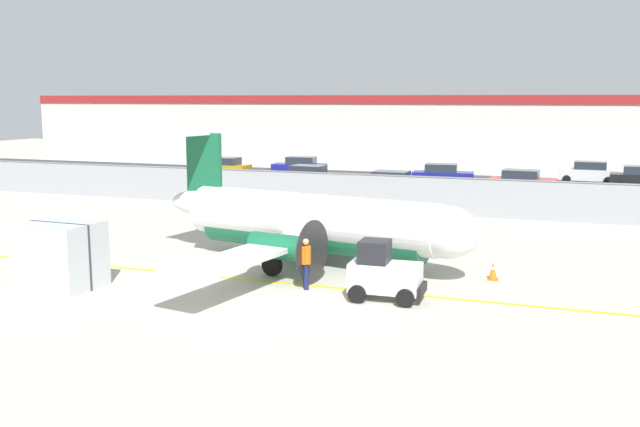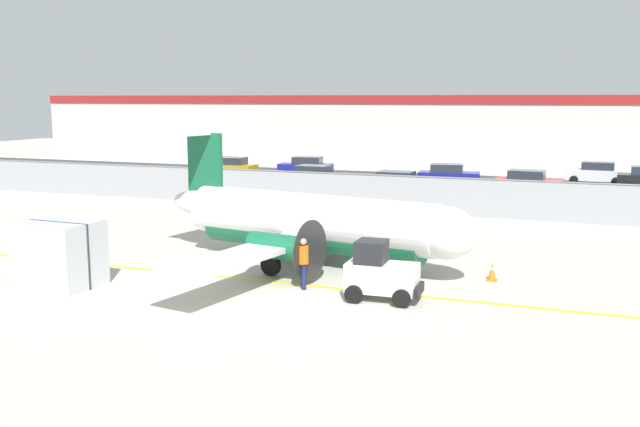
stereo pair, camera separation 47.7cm
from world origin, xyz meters
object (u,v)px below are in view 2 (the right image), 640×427
traffic_cone_near_right (492,272)px  ground_crew_worker (303,261)px  parked_car_1 (306,167)px  parked_car_3 (394,184)px  commuter_airplane (316,223)px  parked_car_5 (528,183)px  baggage_tug (381,273)px  parked_car_2 (312,177)px  parked_car_6 (596,173)px  parked_car_0 (230,167)px  parked_car_4 (449,175)px  traffic_cone_near_left (364,259)px  cargo_container (60,254)px

traffic_cone_near_right → ground_crew_worker: bearing=-150.0°
parked_car_1 → parked_car_3: same height
commuter_airplane → parked_car_5: size_ratio=3.73×
baggage_tug → traffic_cone_near_right: baggage_tug is taller
ground_crew_worker → parked_car_5: bearing=-131.8°
commuter_airplane → baggage_tug: (3.59, -3.73, -0.75)m
commuter_airplane → parked_car_2: size_ratio=3.71×
baggage_tug → parked_car_1: baggage_tug is taller
parked_car_3 → parked_car_6: (11.96, 11.65, 0.00)m
parked_car_0 → parked_car_4: size_ratio=0.96×
traffic_cone_near_right → parked_car_0: size_ratio=0.15×
parked_car_0 → parked_car_6: same height
ground_crew_worker → traffic_cone_near_right: (5.71, 3.30, -0.64)m
commuter_airplane → ground_crew_worker: size_ratio=9.43×
commuter_airplane → parked_car_6: commuter_airplane is taller
parked_car_3 → parked_car_5: 8.65m
baggage_tug → parked_car_4: (-3.22, 28.69, 0.04)m
traffic_cone_near_left → parked_car_3: bearing=101.5°
parked_car_2 → parked_car_6: bearing=-147.3°
baggage_tug → parked_car_4: 28.87m
parked_car_1 → parked_car_6: bearing=-178.9°
parked_car_2 → parked_car_4: same height
parked_car_0 → parked_car_4: (17.06, 0.18, 0.00)m
traffic_cone_near_right → parked_car_1: bearing=123.1°
ground_crew_worker → parked_car_5: same height
cargo_container → parked_car_4: bearing=79.5°
parked_car_1 → parked_car_5: (17.26, -4.94, 0.00)m
ground_crew_worker → baggage_tug: bearing=141.7°
traffic_cone_near_left → parked_car_6: 31.29m
commuter_airplane → ground_crew_worker: 3.52m
parked_car_6 → commuter_airplane: bearing=74.4°
baggage_tug → cargo_container: bearing=-170.0°
baggage_tug → parked_car_2: 27.11m
commuter_airplane → parked_car_6: (10.03, 30.44, -0.71)m
traffic_cone_near_right → parked_car_1: size_ratio=0.15×
baggage_tug → cargo_container: 10.69m
baggage_tug → parked_car_2: baggage_tug is taller
parked_car_1 → parked_car_2: 7.36m
cargo_container → parked_car_3: bearing=81.4°
traffic_cone_near_right → parked_car_3: size_ratio=0.15×
baggage_tug → traffic_cone_near_right: (2.96, 3.67, -0.54)m
ground_crew_worker → parked_car_3: size_ratio=0.40×
cargo_container → parked_car_0: cargo_container is taller
parked_car_3 → parked_car_5: (7.86, 3.61, 0.00)m
traffic_cone_near_left → parked_car_4: parked_car_4 is taller
baggage_tug → parked_car_6: (6.44, 34.18, 0.04)m
cargo_container → parked_car_3: cargo_container is taller
commuter_airplane → parked_car_5: bearing=85.7°
ground_crew_worker → parked_car_0: bearing=-88.6°
traffic_cone_near_right → parked_car_0: parked_car_0 is taller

